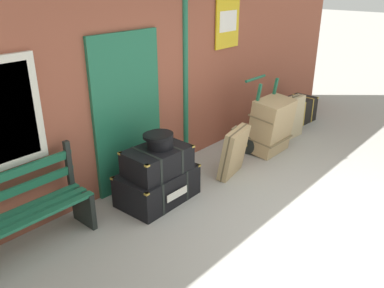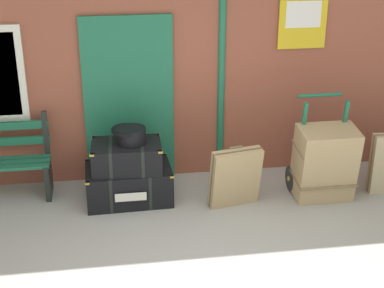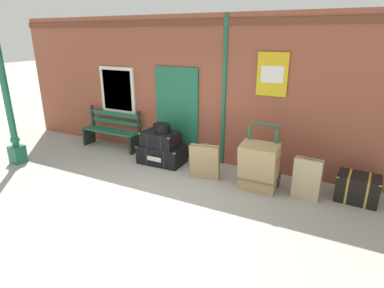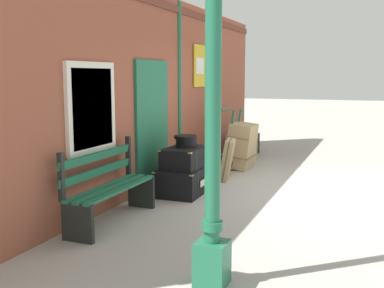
{
  "view_description": "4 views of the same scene",
  "coord_description": "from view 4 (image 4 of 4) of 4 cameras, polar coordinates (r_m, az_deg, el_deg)",
  "views": [
    {
      "loc": [
        -3.71,
        -1.5,
        2.75
      ],
      "look_at": [
        -0.17,
        1.6,
        0.73
      ],
      "focal_mm": 37.37,
      "sensor_mm": 36.0,
      "label": 1
    },
    {
      "loc": [
        -0.73,
        -4.43,
        3.39
      ],
      "look_at": [
        0.18,
        1.8,
        0.69
      ],
      "focal_mm": 54.75,
      "sensor_mm": 36.0,
      "label": 2
    },
    {
      "loc": [
        3.1,
        -3.81,
        2.77
      ],
      "look_at": [
        0.23,
        1.75,
        0.61
      ],
      "focal_mm": 29.53,
      "sensor_mm": 36.0,
      "label": 3
    },
    {
      "loc": [
        -7.27,
        -0.96,
        1.86
      ],
      "look_at": [
        -0.06,
        1.91,
        0.72
      ],
      "focal_mm": 43.71,
      "sensor_mm": 36.0,
      "label": 4
    }
  ],
  "objects": [
    {
      "name": "ground_plane",
      "position": [
        7.56,
        13.82,
        -6.12
      ],
      "size": [
        60.0,
        60.0,
        0.0
      ],
      "primitive_type": "plane",
      "color": "#A3A099"
    },
    {
      "name": "suitcase_umber",
      "position": [
        10.29,
        7.09,
        0.01
      ],
      "size": [
        0.49,
        0.19,
        0.79
      ],
      "color": "tan",
      "rests_on": "ground"
    },
    {
      "name": "porters_trolley",
      "position": [
        9.52,
        5.07,
        -1.25
      ],
      "size": [
        0.71,
        0.56,
        1.21
      ],
      "color": "black",
      "rests_on": "ground"
    },
    {
      "name": "steamer_trunk_middle",
      "position": [
        7.35,
        -0.82,
        -1.66
      ],
      "size": [
        0.83,
        0.58,
        0.33
      ],
      "color": "black",
      "rests_on": "steamer_trunk_base"
    },
    {
      "name": "lamp_post",
      "position": [
        4.04,
        2.53,
        -2.36
      ],
      "size": [
        0.28,
        0.28,
        2.93
      ],
      "color": "#1E6647",
      "rests_on": "ground"
    },
    {
      "name": "corner_trunk",
      "position": [
        11.17,
        6.57,
        -0.02
      ],
      "size": [
        0.72,
        0.53,
        0.49
      ],
      "color": "black",
      "rests_on": "ground"
    },
    {
      "name": "platform_bench",
      "position": [
        6.04,
        -10.12,
        -5.31
      ],
      "size": [
        1.6,
        0.43,
        1.01
      ],
      "color": "#1E6647",
      "rests_on": "ground"
    },
    {
      "name": "brick_facade",
      "position": [
        8.07,
        -4.46,
        6.49
      ],
      "size": [
        10.4,
        0.35,
        3.2
      ],
      "color": "brown",
      "rests_on": "ground"
    },
    {
      "name": "steamer_trunk_base",
      "position": [
        7.44,
        -0.98,
        -4.44
      ],
      "size": [
        1.03,
        0.69,
        0.43
      ],
      "color": "black",
      "rests_on": "ground"
    },
    {
      "name": "large_brown_trunk",
      "position": [
        9.45,
        6.07,
        -0.19
      ],
      "size": [
        0.7,
        0.54,
        0.92
      ],
      "color": "tan",
      "rests_on": "ground"
    },
    {
      "name": "round_hatbox",
      "position": [
        7.36,
        -0.72,
        0.46
      ],
      "size": [
        0.39,
        0.35,
        0.19
      ],
      "color": "black",
      "rests_on": "steamer_trunk_middle"
    },
    {
      "name": "suitcase_slate",
      "position": [
        8.42,
        4.33,
        -1.86
      ],
      "size": [
        0.63,
        0.38,
        0.75
      ],
      "color": "tan",
      "rests_on": "ground"
    }
  ]
}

